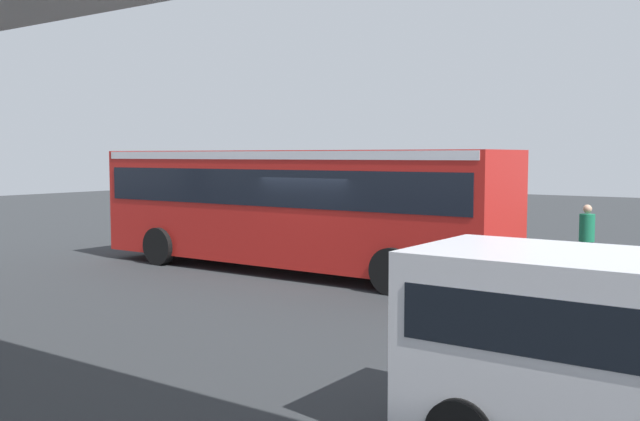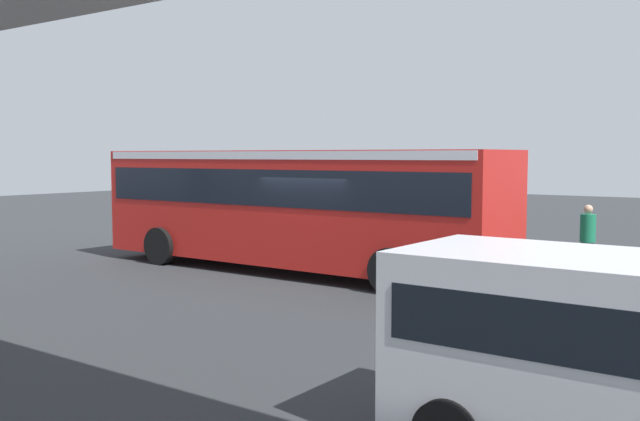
# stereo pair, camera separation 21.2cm
# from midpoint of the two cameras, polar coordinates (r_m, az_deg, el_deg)

# --- Properties ---
(ground) EXTENTS (80.00, 80.00, 0.00)m
(ground) POSITION_cam_midpoint_polar(r_m,az_deg,el_deg) (17.51, 0.64, -5.49)
(ground) COLOR #2D3033
(city_bus) EXTENTS (11.54, 2.85, 3.15)m
(city_bus) POSITION_cam_midpoint_polar(r_m,az_deg,el_deg) (18.37, -1.88, 0.90)
(city_bus) COLOR red
(city_bus) RESTS_ON ground
(bicycle_red) EXTENTS (1.77, 0.44, 0.96)m
(bicycle_red) POSITION_cam_midpoint_polar(r_m,az_deg,el_deg) (9.62, 22.55, -11.91)
(bicycle_red) COLOR black
(bicycle_red) RESTS_ON ground
(pedestrian) EXTENTS (0.38, 0.38, 1.79)m
(pedestrian) POSITION_cam_midpoint_polar(r_m,az_deg,el_deg) (19.07, 21.08, -2.27)
(pedestrian) COLOR #2D2D38
(pedestrian) RESTS_ON ground
(lane_dash_left) EXTENTS (2.00, 0.20, 0.01)m
(lane_dash_left) POSITION_cam_midpoint_polar(r_m,az_deg,el_deg) (18.77, 16.97, -5.00)
(lane_dash_left) COLOR silver
(lane_dash_left) RESTS_ON ground
(lane_dash_centre) EXTENTS (2.00, 0.20, 0.01)m
(lane_dash_centre) POSITION_cam_midpoint_polar(r_m,az_deg,el_deg) (20.39, 6.25, -4.08)
(lane_dash_centre) COLOR silver
(lane_dash_centre) RESTS_ON ground
(lane_dash_right) EXTENTS (2.00, 0.20, 0.01)m
(lane_dash_right) POSITION_cam_midpoint_polar(r_m,az_deg,el_deg) (22.61, -2.62, -3.22)
(lane_dash_right) COLOR silver
(lane_dash_right) RESTS_ON ground
(lane_dash_rightmost) EXTENTS (2.00, 0.20, 0.01)m
(lane_dash_rightmost) POSITION_cam_midpoint_polar(r_m,az_deg,el_deg) (25.27, -9.76, -2.46)
(lane_dash_rightmost) COLOR silver
(lane_dash_rightmost) RESTS_ON ground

